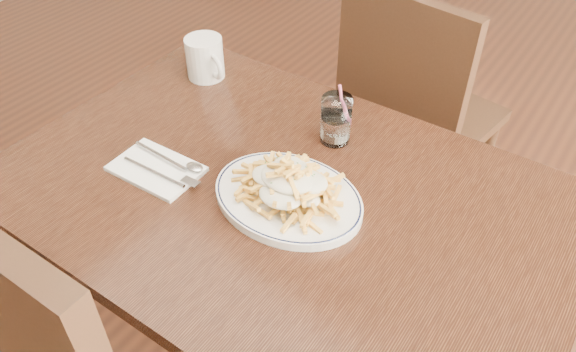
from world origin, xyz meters
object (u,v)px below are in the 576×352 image
Objects in this scene: water_glass at (336,122)px; coffee_mug at (205,58)px; loaded_fries at (288,181)px; fries_plate at (288,197)px; chair_far at (412,106)px; table at (282,216)px.

coffee_mug is at bearing 174.28° from water_glass.
loaded_fries is 1.76× the size of coffee_mug.
water_glass reaches higher than fries_plate.
chair_far reaches higher than water_glass.
fries_plate is (0.05, -0.78, 0.23)m from chair_far.
water_glass reaches higher than loaded_fries.
chair_far reaches higher than table.
table is 1.29× the size of chair_far.
table is at bearing -30.86° from coffee_mug.
loaded_fries is at bearing -31.13° from coffee_mug.
loaded_fries is 0.24m from water_glass.
water_glass is (0.02, -0.54, 0.27)m from chair_far.
chair_far is 0.70m from coffee_mug.
loaded_fries reaches higher than table.
table is at bearing 145.25° from fries_plate.
coffee_mug reaches higher than table.
loaded_fries is at bearing 180.00° from fries_plate.
water_glass is (0.00, 0.21, 0.13)m from table.
loaded_fries is (-0.00, 0.00, 0.04)m from fries_plate.
loaded_fries is at bearing -86.17° from chair_far.
fries_plate is at bearing -86.17° from chair_far.
fries_plate is 2.17× the size of water_glass.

